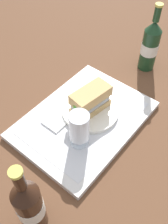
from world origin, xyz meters
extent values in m
plane|color=brown|center=(0.00, 0.00, 0.00)|extent=(3.00, 3.00, 0.00)
cube|color=silver|center=(0.00, 0.00, 0.01)|extent=(0.44, 0.32, 0.02)
cube|color=silver|center=(0.00, 0.00, 0.02)|extent=(0.38, 0.27, 0.00)
cylinder|color=silver|center=(-0.03, 0.00, 0.03)|extent=(0.19, 0.19, 0.01)
cube|color=tan|center=(-0.03, 0.00, 0.05)|extent=(0.14, 0.08, 0.02)
cube|color=#9EA3A8|center=(-0.03, 0.00, 0.07)|extent=(0.13, 0.07, 0.02)
cube|color=silver|center=(-0.03, 0.00, 0.08)|extent=(0.12, 0.07, 0.01)
sphere|color=#47932D|center=(0.02, -0.01, 0.09)|extent=(0.04, 0.04, 0.04)
cube|color=tan|center=(-0.03, 0.00, 0.10)|extent=(0.14, 0.08, 0.04)
cylinder|color=silver|center=(0.08, 0.05, 0.02)|extent=(0.06, 0.06, 0.01)
cylinder|color=silver|center=(0.08, 0.05, 0.04)|extent=(0.01, 0.01, 0.02)
cylinder|color=silver|center=(0.08, 0.05, 0.10)|extent=(0.06, 0.06, 0.09)
cylinder|color=gold|center=(0.08, 0.05, 0.08)|extent=(0.06, 0.06, 0.05)
cylinder|color=white|center=(0.08, 0.05, 0.11)|extent=(0.05, 0.05, 0.01)
cube|color=white|center=(0.06, -0.06, 0.02)|extent=(0.09, 0.07, 0.01)
cylinder|color=black|center=(0.33, 0.11, 0.08)|extent=(0.06, 0.06, 0.17)
cylinder|color=silver|center=(0.33, 0.11, 0.09)|extent=(0.07, 0.07, 0.05)
cone|color=black|center=(0.33, 0.11, 0.18)|extent=(0.06, 0.06, 0.04)
cylinder|color=black|center=(0.33, 0.11, 0.23)|extent=(0.02, 0.02, 0.05)
cylinder|color=#BFB74C|center=(0.33, 0.11, 0.26)|extent=(0.03, 0.03, 0.01)
cylinder|color=#19381E|center=(-0.38, 0.01, 0.08)|extent=(0.06, 0.06, 0.17)
cylinder|color=silver|center=(-0.38, 0.01, 0.09)|extent=(0.07, 0.07, 0.05)
cone|color=#19381E|center=(-0.38, 0.01, 0.18)|extent=(0.06, 0.06, 0.04)
cylinder|color=#19381E|center=(-0.38, 0.01, 0.23)|extent=(0.02, 0.02, 0.05)
cylinder|color=#BFB74C|center=(-0.38, 0.01, 0.26)|extent=(0.03, 0.03, 0.01)
camera|label=1|loc=(0.42, 0.35, 0.69)|focal=42.04mm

